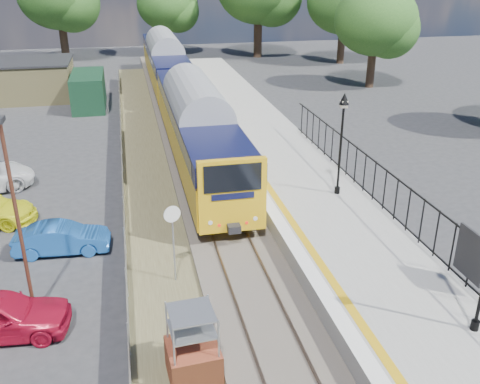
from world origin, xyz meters
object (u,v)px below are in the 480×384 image
object	(u,v)px
car_blue	(62,238)
victorian_lamp_north	(343,121)
brick_plinth	(193,346)
carpark_lamp	(16,209)
train	(177,84)
speed_sign	(173,230)

from	to	relation	value
car_blue	victorian_lamp_north	bearing A→B (deg)	-80.89
brick_plinth	car_blue	world-z (taller)	brick_plinth
victorian_lamp_north	carpark_lamp	world-z (taller)	carpark_lamp
carpark_lamp	car_blue	distance (m)	5.16
train	carpark_lamp	xyz separation A→B (m)	(-7.19, -23.37, 1.46)
victorian_lamp_north	car_blue	xyz separation A→B (m)	(-11.92, -1.26, -3.70)
speed_sign	car_blue	world-z (taller)	speed_sign
train	speed_sign	bearing A→B (deg)	-96.36
speed_sign	car_blue	size ratio (longest dim) A/B	0.82
carpark_lamp	speed_sign	bearing A→B (deg)	11.38
speed_sign	carpark_lamp	size ratio (longest dim) A/B	0.45
speed_sign	carpark_lamp	world-z (taller)	carpark_lamp
train	carpark_lamp	bearing A→B (deg)	-107.10
speed_sign	car_blue	distance (m)	5.34
carpark_lamp	car_blue	world-z (taller)	carpark_lamp
train	speed_sign	size ratio (longest dim) A/B	13.58
victorian_lamp_north	car_blue	distance (m)	12.54
speed_sign	carpark_lamp	bearing A→B (deg)	176.20
brick_plinth	speed_sign	bearing A→B (deg)	90.00
victorian_lamp_north	carpark_lamp	distance (m)	13.57
brick_plinth	car_blue	size ratio (longest dim) A/B	0.61
brick_plinth	carpark_lamp	bearing A→B (deg)	139.77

